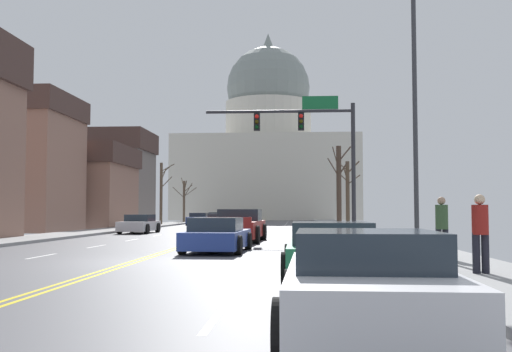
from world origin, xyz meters
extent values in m
cube|color=#4F4F54|center=(0.00, 0.00, -0.03)|extent=(14.00, 180.00, 0.06)
cube|color=yellow|center=(-0.12, 0.00, 0.00)|extent=(0.10, 176.40, 0.00)
cube|color=yellow|center=(0.12, 0.00, 0.00)|extent=(0.10, 176.40, 0.00)
cube|color=silver|center=(3.50, -8.50, 0.00)|extent=(0.12, 2.20, 0.00)
cube|color=silver|center=(3.50, -3.30, 0.00)|extent=(0.12, 2.20, 0.00)
cube|color=silver|center=(3.50, 1.90, 0.00)|extent=(0.12, 2.20, 0.00)
cube|color=silver|center=(3.50, 7.10, 0.00)|extent=(0.12, 2.20, 0.00)
cube|color=silver|center=(3.50, 12.30, 0.00)|extent=(0.12, 2.20, 0.00)
cube|color=silver|center=(3.50, 17.50, 0.00)|extent=(0.12, 2.20, 0.00)
cube|color=silver|center=(3.50, 22.70, 0.00)|extent=(0.12, 2.20, 0.00)
cube|color=silver|center=(3.50, 27.90, 0.00)|extent=(0.12, 2.20, 0.00)
cube|color=silver|center=(3.50, 33.10, 0.00)|extent=(0.12, 2.20, 0.00)
cube|color=silver|center=(3.50, 38.30, 0.00)|extent=(0.12, 2.20, 0.00)
cube|color=silver|center=(3.50, 43.50, 0.00)|extent=(0.12, 2.20, 0.00)
cube|color=silver|center=(3.50, 48.70, 0.00)|extent=(0.12, 2.20, 0.00)
cube|color=silver|center=(3.50, 53.90, 0.00)|extent=(0.12, 2.20, 0.00)
cube|color=silver|center=(3.50, 59.10, 0.00)|extent=(0.12, 2.20, 0.00)
cube|color=silver|center=(3.50, 64.30, 0.00)|extent=(0.12, 2.20, 0.00)
cube|color=silver|center=(-3.50, 1.90, 0.00)|extent=(0.12, 2.20, 0.00)
cube|color=silver|center=(-3.50, 7.10, 0.00)|extent=(0.12, 2.20, 0.00)
cube|color=silver|center=(-3.50, 12.30, 0.00)|extent=(0.12, 2.20, 0.00)
cube|color=silver|center=(-3.50, 17.50, 0.00)|extent=(0.12, 2.20, 0.00)
cube|color=silver|center=(-3.50, 22.70, 0.00)|extent=(0.12, 2.20, 0.00)
cube|color=silver|center=(-3.50, 27.90, 0.00)|extent=(0.12, 2.20, 0.00)
cube|color=silver|center=(-3.50, 33.10, 0.00)|extent=(0.12, 2.20, 0.00)
cube|color=silver|center=(-3.50, 38.30, 0.00)|extent=(0.12, 2.20, 0.00)
cube|color=silver|center=(-3.50, 43.50, 0.00)|extent=(0.12, 2.20, 0.00)
cube|color=silver|center=(-3.50, 48.70, 0.00)|extent=(0.12, 2.20, 0.00)
cube|color=silver|center=(-3.50, 53.90, 0.00)|extent=(0.12, 2.20, 0.00)
cube|color=silver|center=(-3.50, 59.10, 0.00)|extent=(0.12, 2.20, 0.00)
cube|color=silver|center=(-3.50, 64.30, 0.00)|extent=(0.12, 2.20, 0.00)
cube|color=gray|center=(8.50, 0.00, 0.07)|extent=(3.00, 180.00, 0.14)
cylinder|color=#28282D|center=(7.60, 14.59, 3.62)|extent=(0.22, 0.22, 6.97)
cylinder|color=#28282D|center=(3.70, 14.59, 6.71)|extent=(7.80, 0.16, 0.16)
cube|color=black|center=(4.87, 14.59, 6.15)|extent=(0.32, 0.28, 0.92)
sphere|color=red|center=(4.87, 14.43, 6.43)|extent=(0.22, 0.22, 0.22)
sphere|color=#332B05|center=(4.87, 14.43, 6.15)|extent=(0.22, 0.22, 0.22)
sphere|color=black|center=(4.87, 14.43, 5.87)|extent=(0.22, 0.22, 0.22)
cube|color=black|center=(2.53, 14.59, 6.15)|extent=(0.32, 0.28, 0.92)
sphere|color=red|center=(2.53, 14.43, 6.43)|extent=(0.22, 0.22, 0.22)
sphere|color=#332B05|center=(2.53, 14.43, 6.15)|extent=(0.22, 0.22, 0.22)
sphere|color=black|center=(2.53, 14.43, 5.87)|extent=(0.22, 0.22, 0.22)
cube|color=#146033|center=(5.88, 14.61, 7.16)|extent=(1.90, 0.06, 0.70)
cylinder|color=#333338|center=(8.20, 1.48, 4.29)|extent=(0.14, 0.14, 8.31)
cube|color=beige|center=(0.00, 80.48, 6.42)|extent=(28.39, 22.71, 12.85)
cylinder|color=beige|center=(0.00, 80.48, 16.08)|extent=(14.10, 14.10, 6.47)
sphere|color=gray|center=(0.00, 80.48, 21.72)|extent=(13.76, 13.76, 13.76)
cone|color=gray|center=(0.00, 80.48, 29.80)|extent=(1.80, 1.80, 2.40)
cube|color=maroon|center=(1.86, 11.13, 0.59)|extent=(2.30, 5.67, 0.74)
cube|color=#1E2833|center=(1.89, 11.91, 1.23)|extent=(1.99, 1.97, 0.56)
cube|color=maroon|center=(1.76, 8.39, 1.07)|extent=(1.93, 0.17, 0.22)
cylinder|color=black|center=(0.88, 12.85, 0.40)|extent=(0.31, 0.81, 0.80)
cylinder|color=black|center=(2.97, 12.77, 0.40)|extent=(0.31, 0.81, 0.80)
cylinder|color=black|center=(0.75, 9.49, 0.40)|extent=(0.31, 0.81, 0.80)
cylinder|color=black|center=(2.84, 9.41, 0.40)|extent=(0.31, 0.81, 0.80)
cube|color=navy|center=(1.83, 4.18, 0.45)|extent=(2.04, 4.43, 0.59)
cube|color=#232D38|center=(1.82, 3.93, 0.98)|extent=(1.72, 2.03, 0.46)
cylinder|color=black|center=(0.95, 5.57, 0.32)|extent=(0.25, 0.65, 0.64)
cylinder|color=black|center=(2.82, 5.50, 0.32)|extent=(0.25, 0.65, 0.64)
cylinder|color=black|center=(0.84, 2.87, 0.32)|extent=(0.25, 0.65, 0.64)
cylinder|color=black|center=(2.71, 2.80, 0.32)|extent=(0.25, 0.65, 0.64)
cube|color=#1E7247|center=(5.36, -3.29, 0.45)|extent=(1.90, 4.52, 0.59)
cube|color=#232D38|center=(5.35, -3.73, 0.98)|extent=(1.66, 1.92, 0.46)
cylinder|color=black|center=(4.43, -1.89, 0.32)|extent=(0.22, 0.64, 0.64)
cylinder|color=black|center=(6.30, -1.90, 0.32)|extent=(0.22, 0.64, 0.64)
cylinder|color=black|center=(4.41, -4.69, 0.32)|extent=(0.22, 0.64, 0.64)
cylinder|color=black|center=(6.29, -4.70, 0.32)|extent=(0.22, 0.64, 0.64)
cube|color=silver|center=(5.40, -9.53, 0.49)|extent=(1.86, 4.42, 0.66)
cube|color=#232D38|center=(5.39, -9.72, 1.02)|extent=(1.59, 1.98, 0.41)
cylinder|color=black|center=(4.55, -8.15, 0.32)|extent=(0.23, 0.64, 0.64)
cylinder|color=black|center=(6.31, -8.19, 0.32)|extent=(0.23, 0.64, 0.64)
cylinder|color=black|center=(4.49, -10.87, 0.32)|extent=(0.23, 0.64, 0.64)
cylinder|color=black|center=(6.25, -10.91, 0.32)|extent=(0.23, 0.64, 0.64)
cube|color=silver|center=(-5.45, 20.82, 0.46)|extent=(1.82, 4.28, 0.60)
cube|color=#232D38|center=(-5.45, 21.00, 0.98)|extent=(1.56, 1.98, 0.43)
cylinder|color=black|center=(-4.61, 19.48, 0.32)|extent=(0.23, 0.64, 0.64)
cylinder|color=black|center=(-6.34, 19.52, 0.32)|extent=(0.23, 0.64, 0.64)
cylinder|color=black|center=(-4.56, 22.11, 0.32)|extent=(0.23, 0.64, 0.64)
cylinder|color=black|center=(-6.29, 22.15, 0.32)|extent=(0.23, 0.64, 0.64)
cube|color=#B71414|center=(-1.77, 31.59, 0.45)|extent=(1.93, 4.53, 0.59)
cube|color=#232D38|center=(-1.77, 31.95, 0.96)|extent=(1.66, 2.17, 0.43)
cylinder|color=black|center=(-0.82, 30.21, 0.32)|extent=(0.23, 0.64, 0.64)
cylinder|color=black|center=(-2.65, 30.17, 0.32)|extent=(0.23, 0.64, 0.64)
cylinder|color=black|center=(-0.88, 33.00, 0.32)|extent=(0.23, 0.64, 0.64)
cylinder|color=black|center=(-2.71, 32.96, 0.32)|extent=(0.23, 0.64, 0.64)
cube|color=navy|center=(-5.15, 42.11, 0.48)|extent=(1.90, 4.46, 0.65)
cube|color=#232D38|center=(-5.15, 42.30, 1.01)|extent=(1.66, 2.10, 0.40)
cylinder|color=black|center=(-4.20, 40.73, 0.32)|extent=(0.22, 0.64, 0.64)
cylinder|color=black|center=(-6.07, 40.72, 0.32)|extent=(0.22, 0.64, 0.64)
cylinder|color=black|center=(-4.22, 43.49, 0.32)|extent=(0.22, 0.64, 0.64)
cylinder|color=black|center=(-6.09, 43.48, 0.32)|extent=(0.22, 0.64, 0.64)
cube|color=#6B6056|center=(-5.13, 54.82, 0.47)|extent=(1.99, 4.69, 0.62)
cube|color=#232D38|center=(-5.14, 54.92, 1.00)|extent=(1.69, 2.27, 0.44)
cylinder|color=black|center=(-4.17, 53.42, 0.32)|extent=(0.24, 0.65, 0.64)
cylinder|color=black|center=(-6.01, 53.36, 0.32)|extent=(0.24, 0.65, 0.64)
cylinder|color=black|center=(-4.26, 56.29, 0.32)|extent=(0.24, 0.65, 0.64)
cylinder|color=black|center=(-6.10, 56.23, 0.32)|extent=(0.24, 0.65, 0.64)
cube|color=#8C6656|center=(-15.48, 23.40, 3.98)|extent=(8.58, 7.15, 7.96)
cube|color=#47332D|center=(-15.48, 23.40, 8.75)|extent=(8.92, 7.44, 1.58)
cube|color=slate|center=(-17.71, 44.83, 3.83)|extent=(13.18, 7.65, 7.66)
cube|color=#47332D|center=(-17.71, 44.83, 8.74)|extent=(13.71, 7.95, 2.15)
cube|color=#8C6656|center=(-16.44, 32.48, 2.62)|extent=(13.23, 8.43, 5.23)
cube|color=#47332D|center=(-16.44, 32.48, 6.07)|extent=(13.76, 8.77, 1.67)
cylinder|color=#423328|center=(7.80, 28.13, 3.23)|extent=(0.38, 0.38, 6.17)
cylinder|color=#423328|center=(7.37, 27.66, 4.64)|extent=(0.97, 1.03, 1.36)
cylinder|color=#423328|center=(8.11, 28.02, 4.55)|extent=(0.74, 0.34, 1.00)
cylinder|color=#423328|center=(7.69, 27.72, 5.44)|extent=(0.30, 0.88, 1.01)
cylinder|color=#423328|center=(7.55, 27.63, 5.35)|extent=(0.61, 1.07, 1.65)
cylinder|color=#423328|center=(8.23, 27.87, 5.67)|extent=(0.98, 0.64, 1.14)
cylinder|color=brown|center=(-8.35, 50.98, 2.50)|extent=(0.27, 0.27, 4.72)
cylinder|color=brown|center=(-9.00, 50.87, 3.54)|extent=(1.35, 0.31, 1.27)
cylinder|color=brown|center=(-7.87, 50.94, 3.81)|extent=(1.03, 0.16, 1.65)
cylinder|color=brown|center=(-7.88, 50.96, 3.99)|extent=(1.00, 0.11, 0.84)
cylinder|color=brown|center=(-8.14, 50.58, 4.24)|extent=(0.56, 0.93, 1.25)
cylinder|color=brown|center=(-8.60, 51.42, 4.63)|extent=(0.59, 0.96, 1.31)
cylinder|color=brown|center=(-7.58, 50.73, 3.57)|extent=(1.59, 0.58, 1.07)
cylinder|color=#4C3D2D|center=(8.84, 32.71, 2.83)|extent=(0.33, 0.33, 5.38)
cylinder|color=#4C3D2D|center=(9.30, 32.41, 5.00)|extent=(1.03, 0.73, 1.02)
cylinder|color=#4C3D2D|center=(8.72, 33.00, 4.48)|extent=(0.38, 0.72, 1.14)
cylinder|color=#4C3D2D|center=(8.45, 32.34, 5.05)|extent=(0.87, 0.83, 0.63)
cylinder|color=#4C3D2D|center=(8.49, 32.40, 4.15)|extent=(0.79, 0.71, 0.65)
cylinder|color=#4C3D2D|center=(9.31, 32.25, 3.97)|extent=(1.02, 1.00, 0.78)
cylinder|color=brown|center=(-8.32, 39.25, 3.08)|extent=(0.28, 0.28, 5.89)
cylinder|color=brown|center=(-7.91, 39.72, 5.41)|extent=(0.91, 1.01, 1.02)
cylinder|color=brown|center=(-7.73, 38.88, 4.13)|extent=(1.25, 0.82, 1.05)
cylinder|color=brown|center=(-7.68, 39.20, 5.55)|extent=(1.32, 0.18, 0.74)
cylinder|color=brown|center=(-8.17, 39.62, 4.94)|extent=(0.42, 0.83, 1.23)
cylinder|color=black|center=(8.38, -3.75, 0.57)|extent=(0.16, 0.16, 0.85)
cylinder|color=black|center=(8.56, -3.75, 0.57)|extent=(0.16, 0.16, 0.85)
cylinder|color=maroon|center=(8.47, -3.75, 1.26)|extent=(0.34, 0.34, 0.63)
sphere|color=#D6B28E|center=(8.47, -3.75, 1.69)|extent=(0.22, 0.22, 0.22)
cylinder|color=black|center=(8.52, 0.13, 0.56)|extent=(0.16, 0.16, 0.84)
cylinder|color=black|center=(8.70, 0.13, 0.56)|extent=(0.16, 0.16, 0.84)
cylinder|color=#334C2D|center=(8.61, 0.13, 1.28)|extent=(0.34, 0.34, 0.67)
sphere|color=#A37F66|center=(8.61, 0.13, 1.72)|extent=(0.22, 0.22, 0.22)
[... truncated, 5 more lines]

